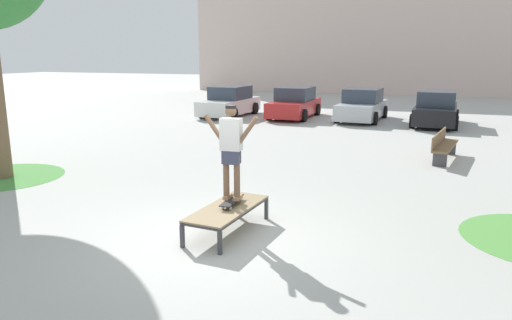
# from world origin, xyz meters

# --- Properties ---
(ground_plane) EXTENTS (120.00, 120.00, 0.00)m
(ground_plane) POSITION_xyz_m (0.00, 0.00, 0.00)
(ground_plane) COLOR #A8A8A3
(building_facade) EXTENTS (37.70, 4.00, 11.27)m
(building_facade) POSITION_xyz_m (3.18, 33.23, 5.64)
(building_facade) COLOR beige
(building_facade) RESTS_ON ground
(skate_box) EXTENTS (0.92, 1.96, 0.46)m
(skate_box) POSITION_xyz_m (0.04, 0.35, 0.41)
(skate_box) COLOR #38383D
(skate_box) RESTS_ON ground
(skateboard) EXTENTS (0.24, 0.81, 0.09)m
(skateboard) POSITION_xyz_m (0.06, 0.52, 0.54)
(skateboard) COLOR black
(skateboard) RESTS_ON skate_box
(skater) EXTENTS (1.00, 0.30, 1.69)m
(skater) POSITION_xyz_m (0.06, 0.52, 1.53)
(skater) COLOR brown
(skater) RESTS_ON skateboard
(grass_patch_near_left) EXTENTS (3.05, 3.05, 0.01)m
(grass_patch_near_left) POSITION_xyz_m (-6.97, 1.99, 0.00)
(grass_patch_near_left) COLOR #47893D
(grass_patch_near_left) RESTS_ON ground
(car_white) EXTENTS (2.09, 4.29, 1.50)m
(car_white) POSITION_xyz_m (-6.22, 15.44, 0.69)
(car_white) COLOR silver
(car_white) RESTS_ON ground
(car_red) EXTENTS (2.00, 4.24, 1.50)m
(car_red) POSITION_xyz_m (-2.94, 15.92, 0.69)
(car_red) COLOR red
(car_red) RESTS_ON ground
(car_silver) EXTENTS (2.16, 4.32, 1.50)m
(car_silver) POSITION_xyz_m (0.34, 16.03, 0.69)
(car_silver) COLOR #B7BABF
(car_silver) RESTS_ON ground
(car_black) EXTENTS (2.08, 4.28, 1.50)m
(car_black) POSITION_xyz_m (3.62, 15.57, 0.69)
(car_black) COLOR black
(car_black) RESTS_ON ground
(park_bench) EXTENTS (0.83, 2.44, 0.83)m
(park_bench) POSITION_xyz_m (3.78, 7.99, 0.45)
(park_bench) COLOR brown
(park_bench) RESTS_ON ground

